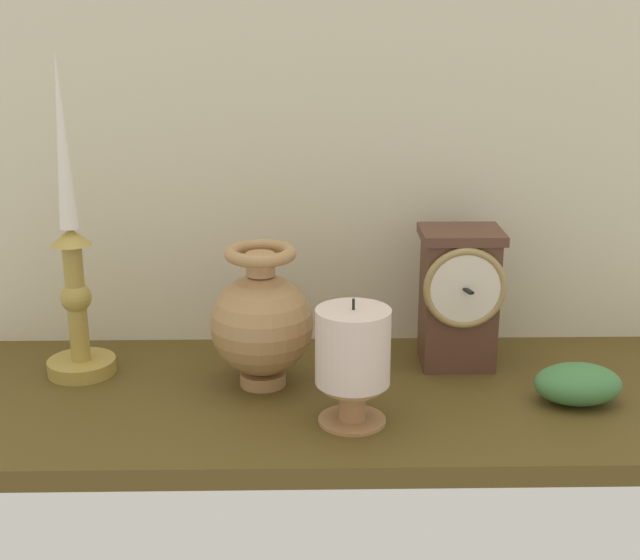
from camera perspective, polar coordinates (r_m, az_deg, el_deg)
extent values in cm
cube|color=#534019|center=(106.80, 1.33, -7.79)|extent=(100.00, 36.00, 2.40)
cube|color=beige|center=(115.69, 1.06, 11.57)|extent=(120.00, 2.00, 65.00)
cube|color=#553325|center=(112.82, 8.86, -1.43)|extent=(8.95, 7.39, 16.46)
cube|color=#553325|center=(110.31, 9.07, 2.91)|extent=(10.03, 8.27, 1.20)
torus|color=#A4874F|center=(108.00, 9.30, -0.53)|extent=(10.14, 0.92, 10.14)
cylinder|color=#F2E5CD|center=(107.91, 9.30, -0.55)|extent=(8.48, 0.40, 8.48)
cube|color=black|center=(107.63, 9.33, -0.60)|extent=(1.50, 3.26, 0.30)
cylinder|color=#AE923F|center=(115.09, -15.04, -5.36)|extent=(8.41, 8.41, 1.80)
cylinder|color=#AE923F|center=(112.22, -15.37, -1.44)|extent=(2.37, 2.37, 14.82)
sphere|color=#AE923F|center=(111.99, -15.40, -1.08)|extent=(3.79, 3.79, 3.79)
cone|color=#AE923F|center=(109.87, -15.72, 2.72)|extent=(4.90, 4.90, 2.00)
cone|color=white|center=(107.68, -16.21, 8.54)|extent=(2.32, 2.32, 20.61)
cylinder|color=#B08251|center=(108.26, -3.68, -6.30)|extent=(5.52, 5.52, 1.60)
sphere|color=#B08251|center=(105.66, -3.76, -2.86)|extent=(12.28, 12.28, 12.28)
cylinder|color=#B08251|center=(103.32, -3.84, 1.02)|extent=(3.44, 3.44, 2.64)
torus|color=#B08251|center=(102.95, -3.85, 1.73)|extent=(8.43, 8.43, 1.52)
cylinder|color=#AC7C4D|center=(98.40, 2.08, -7.95)|extent=(2.99, 2.99, 4.32)
cylinder|color=#AC7C4D|center=(99.16, 2.07, -8.87)|extent=(7.48, 7.48, 0.80)
cylinder|color=#AC7C4D|center=(97.49, 2.10, -6.80)|extent=(6.73, 6.73, 0.60)
cylinder|color=beige|center=(95.69, 2.13, -4.29)|extent=(8.17, 8.17, 8.41)
cylinder|color=black|center=(94.02, 2.16, -1.57)|extent=(0.30, 0.30, 1.20)
ellipsoid|color=#468146|center=(106.92, 16.21, -6.43)|extent=(10.07, 7.05, 4.66)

